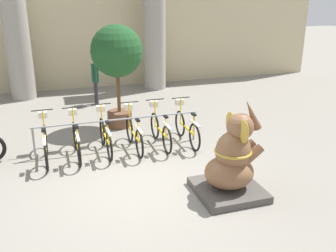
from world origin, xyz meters
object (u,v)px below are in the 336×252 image
(bicycle_0, at_px, (45,143))
(elephant_statue, at_px, (232,163))
(bicycle_3, at_px, (134,133))
(person_pedestrian, at_px, (95,77))
(bicycle_5, at_px, (186,127))
(bicycle_1, at_px, (76,140))
(bicycle_2, at_px, (105,135))
(potted_tree, at_px, (117,56))
(bicycle_4, at_px, (160,129))

(bicycle_0, xyz_separation_m, elephant_statue, (3.30, -2.63, 0.22))
(bicycle_3, relative_size, person_pedestrian, 1.08)
(bicycle_5, xyz_separation_m, person_pedestrian, (-1.70, 4.20, 0.54))
(bicycle_3, relative_size, bicycle_5, 1.00)
(bicycle_1, xyz_separation_m, person_pedestrian, (1.02, 4.22, 0.54))
(elephant_statue, bearing_deg, bicycle_2, 125.65)
(bicycle_3, xyz_separation_m, bicycle_5, (1.36, 0.00, 0.00))
(bicycle_0, bearing_deg, bicycle_5, 0.45)
(bicycle_5, relative_size, potted_tree, 0.61)
(bicycle_5, height_order, elephant_statue, elephant_statue)
(bicycle_4, bearing_deg, bicycle_3, -176.16)
(bicycle_1, height_order, person_pedestrian, person_pedestrian)
(bicycle_4, xyz_separation_m, elephant_statue, (0.58, -2.70, 0.22))
(elephant_statue, bearing_deg, potted_tree, 106.13)
(bicycle_1, xyz_separation_m, bicycle_2, (0.68, 0.08, 0.00))
(bicycle_2, xyz_separation_m, bicycle_4, (1.36, -0.01, 0.00))
(bicycle_3, xyz_separation_m, bicycle_4, (0.68, 0.05, 0.00))
(bicycle_1, distance_m, bicycle_3, 1.36)
(person_pedestrian, bearing_deg, bicycle_1, -103.60)
(bicycle_0, bearing_deg, bicycle_3, 0.71)
(bicycle_3, distance_m, potted_tree, 2.35)
(bicycle_0, distance_m, bicycle_4, 2.72)
(bicycle_5, relative_size, person_pedestrian, 1.08)
(person_pedestrian, distance_m, potted_tree, 2.69)
(bicycle_5, bearing_deg, bicycle_4, 176.27)
(bicycle_4, height_order, potted_tree, potted_tree)
(bicycle_0, bearing_deg, person_pedestrian, 68.06)
(bicycle_0, relative_size, bicycle_2, 1.00)
(bicycle_4, bearing_deg, potted_tree, 112.15)
(elephant_statue, height_order, potted_tree, potted_tree)
(potted_tree, bearing_deg, bicycle_3, -89.66)
(bicycle_0, bearing_deg, potted_tree, 41.05)
(bicycle_1, xyz_separation_m, potted_tree, (1.35, 1.77, 1.58))
(elephant_statue, bearing_deg, bicycle_5, 87.87)
(bicycle_1, height_order, bicycle_5, same)
(bicycle_2, bearing_deg, potted_tree, 68.39)
(bicycle_1, relative_size, bicycle_4, 1.00)
(bicycle_1, bearing_deg, bicycle_4, 2.00)
(bicycle_1, distance_m, person_pedestrian, 4.38)
(bicycle_1, height_order, bicycle_4, same)
(bicycle_0, bearing_deg, bicycle_1, -0.03)
(bicycle_2, distance_m, bicycle_5, 2.04)
(bicycle_0, distance_m, person_pedestrian, 4.58)
(elephant_statue, distance_m, person_pedestrian, 7.04)
(bicycle_5, xyz_separation_m, elephant_statue, (-0.10, -2.65, 0.22))
(bicycle_3, bearing_deg, bicycle_4, 3.84)
(bicycle_0, relative_size, elephant_statue, 0.93)
(bicycle_0, bearing_deg, elephant_statue, -38.53)
(bicycle_1, bearing_deg, bicycle_0, 179.97)
(bicycle_4, height_order, person_pedestrian, person_pedestrian)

